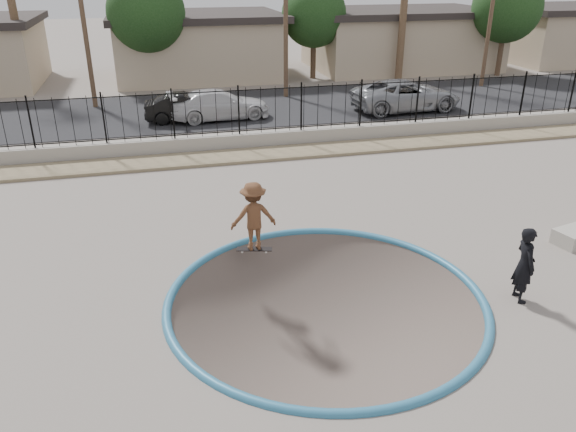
# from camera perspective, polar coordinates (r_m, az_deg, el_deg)

# --- Properties ---
(ground) EXTENTS (120.00, 120.00, 2.20)m
(ground) POSITION_cam_1_polar(r_m,az_deg,el_deg) (24.43, -5.46, 5.53)
(ground) COLOR #6F645D
(ground) RESTS_ON ground
(bowl_pit) EXTENTS (6.84, 6.84, 1.80)m
(bowl_pit) POSITION_cam_1_polar(r_m,az_deg,el_deg) (12.42, 3.84, -8.50)
(bowl_pit) COLOR #50443D
(bowl_pit) RESTS_ON ground
(coping_ring) EXTENTS (7.04, 7.04, 0.20)m
(coping_ring) POSITION_cam_1_polar(r_m,az_deg,el_deg) (12.42, 3.84, -8.50)
(coping_ring) COLOR teal
(coping_ring) RESTS_ON ground
(rock_strip) EXTENTS (42.00, 1.60, 0.11)m
(rock_strip) POSITION_cam_1_polar(r_m,az_deg,el_deg) (21.44, -4.40, 6.13)
(rock_strip) COLOR #91805F
(rock_strip) RESTS_ON ground
(retaining_wall) EXTENTS (42.00, 0.45, 0.60)m
(retaining_wall) POSITION_cam_1_polar(r_m,az_deg,el_deg) (22.40, -4.91, 7.57)
(retaining_wall) COLOR gray
(retaining_wall) RESTS_ON ground
(fence) EXTENTS (40.00, 0.04, 1.80)m
(fence) POSITION_cam_1_polar(r_m,az_deg,el_deg) (22.09, -5.03, 10.56)
(fence) COLOR black
(fence) RESTS_ON retaining_wall
(street) EXTENTS (90.00, 8.00, 0.04)m
(street) POSITION_cam_1_polar(r_m,az_deg,el_deg) (28.89, -7.12, 10.72)
(street) COLOR black
(street) RESTS_ON ground
(house_center) EXTENTS (10.60, 8.60, 3.90)m
(house_center) POSITION_cam_1_polar(r_m,az_deg,el_deg) (37.85, -9.23, 16.82)
(house_center) COLOR tan
(house_center) RESTS_ON ground
(house_east) EXTENTS (12.60, 8.60, 3.90)m
(house_east) POSITION_cam_1_polar(r_m,az_deg,el_deg) (41.49, 11.32, 17.30)
(house_east) COLOR tan
(house_east) RESTS_ON ground
(house_east_far) EXTENTS (11.60, 8.60, 3.90)m
(house_east_far) POSITION_cam_1_polar(r_m,az_deg,el_deg) (49.01, 27.01, 16.27)
(house_east_far) COLOR tan
(house_east_far) RESTS_ON ground
(utility_pole_left) EXTENTS (1.70, 0.24, 9.00)m
(utility_pole_left) POSITION_cam_1_polar(r_m,az_deg,el_deg) (30.09, -20.21, 19.09)
(utility_pole_left) COLOR #473323
(utility_pole_left) RESTS_ON ground
(utility_pole_mid) EXTENTS (1.70, 0.24, 9.50)m
(utility_pole_mid) POSITION_cam_1_polar(r_m,az_deg,el_deg) (30.84, -0.24, 21.03)
(utility_pole_mid) COLOR #473323
(utility_pole_mid) RESTS_ON ground
(utility_pole_right) EXTENTS (1.70, 0.24, 9.00)m
(utility_pole_right) POSITION_cam_1_polar(r_m,az_deg,el_deg) (35.66, 20.09, 19.72)
(utility_pole_right) COLOR #473323
(utility_pole_right) RESTS_ON ground
(street_tree_left) EXTENTS (4.32, 4.32, 6.36)m
(street_tree_left) POSITION_cam_1_polar(r_m,az_deg,el_deg) (34.00, -14.21, 19.36)
(street_tree_left) COLOR #473323
(street_tree_left) RESTS_ON ground
(street_tree_mid) EXTENTS (3.96, 3.96, 5.83)m
(street_tree_mid) POSITION_cam_1_polar(r_m,az_deg,el_deg) (36.51, 2.65, 19.76)
(street_tree_mid) COLOR #473323
(street_tree_mid) RESTS_ON ground
(street_tree_right) EXTENTS (4.32, 4.32, 6.36)m
(street_tree_right) POSITION_cam_1_polar(r_m,az_deg,el_deg) (39.84, 21.37, 19.13)
(street_tree_right) COLOR #473323
(street_tree_right) RESTS_ON ground
(skater) EXTENTS (1.15, 0.67, 1.77)m
(skater) POSITION_cam_1_polar(r_m,az_deg,el_deg) (13.98, -3.52, -0.39)
(skater) COLOR brown
(skater) RESTS_ON ground
(skateboard) EXTENTS (0.93, 0.45, 0.08)m
(skateboard) POSITION_cam_1_polar(r_m,az_deg,el_deg) (14.34, -3.44, -3.38)
(skateboard) COLOR black
(skateboard) RESTS_ON ground
(videographer) EXTENTS (0.50, 0.68, 1.72)m
(videographer) POSITION_cam_1_polar(r_m,az_deg,el_deg) (13.00, 22.90, -4.57)
(videographer) COLOR black
(videographer) RESTS_ON ground
(car_b) EXTENTS (3.87, 1.48, 1.26)m
(car_b) POSITION_cam_1_polar(r_m,az_deg,el_deg) (26.65, -10.23, 10.81)
(car_b) COLOR black
(car_b) RESTS_ON street
(car_c) EXTENTS (4.81, 2.28, 1.35)m
(car_c) POSITION_cam_1_polar(r_m,az_deg,el_deg) (26.78, -7.00, 11.18)
(car_c) COLOR silver
(car_c) RESTS_ON street
(car_d) EXTENTS (5.50, 2.74, 1.50)m
(car_d) POSITION_cam_1_polar(r_m,az_deg,el_deg) (28.82, 11.91, 11.92)
(car_d) COLOR gray
(car_d) RESTS_ON street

